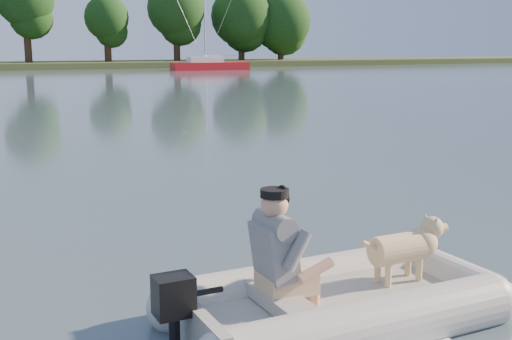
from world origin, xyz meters
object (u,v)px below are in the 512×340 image
dog (399,253)px  sailboat (209,65)px  man (276,247)px  dinghy (346,258)px

dog → sailboat: bearing=69.7°
man → dog: (1.21, 0.03, -0.23)m
sailboat → dog: bearing=-105.5°
dog → sailboat: (17.59, 50.94, -0.04)m
man → dog: size_ratio=1.16×
man → sailboat: size_ratio=0.10×
man → dog: 1.23m
dinghy → dog: dinghy is taller
sailboat → man: bearing=-106.6°
dog → sailboat: size_ratio=0.09×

